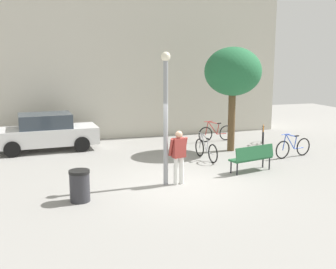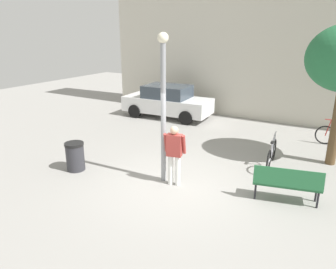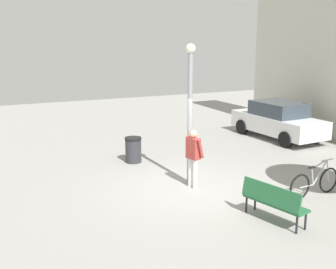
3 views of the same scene
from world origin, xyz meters
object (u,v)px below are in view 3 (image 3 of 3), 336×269
(lamppost, at_px, (190,104))
(bicycle_silver, at_px, (315,182))
(park_bench, at_px, (273,200))
(parked_car_white, at_px, (278,120))
(person_by_lamppost, at_px, (193,155))
(trash_bin, at_px, (133,150))

(lamppost, height_order, bicycle_silver, lamppost)
(park_bench, bearing_deg, parked_car_white, 140.30)
(person_by_lamppost, xyz_separation_m, bicycle_silver, (1.99, 2.64, -0.58))
(trash_bin, bearing_deg, person_by_lamppost, 12.38)
(lamppost, relative_size, bicycle_silver, 2.22)
(parked_car_white, bearing_deg, trash_bin, -83.56)
(lamppost, distance_m, trash_bin, 3.35)
(person_by_lamppost, distance_m, trash_bin, 3.16)
(person_by_lamppost, bearing_deg, park_bench, 11.28)
(bicycle_silver, relative_size, parked_car_white, 0.42)
(park_bench, bearing_deg, bicycle_silver, 112.25)
(lamppost, height_order, trash_bin, lamppost)
(bicycle_silver, distance_m, parked_car_white, 6.75)
(lamppost, relative_size, parked_car_white, 0.93)
(person_by_lamppost, bearing_deg, trash_bin, -167.62)
(person_by_lamppost, xyz_separation_m, parked_car_white, (-3.81, 6.08, -0.19))
(parked_car_white, bearing_deg, person_by_lamppost, -57.93)
(bicycle_silver, xyz_separation_m, trash_bin, (-5.03, -3.31, 0.05))
(park_bench, distance_m, parked_car_white, 8.64)
(person_by_lamppost, height_order, parked_car_white, person_by_lamppost)
(bicycle_silver, distance_m, trash_bin, 6.02)
(parked_car_white, bearing_deg, bicycle_silver, -30.72)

